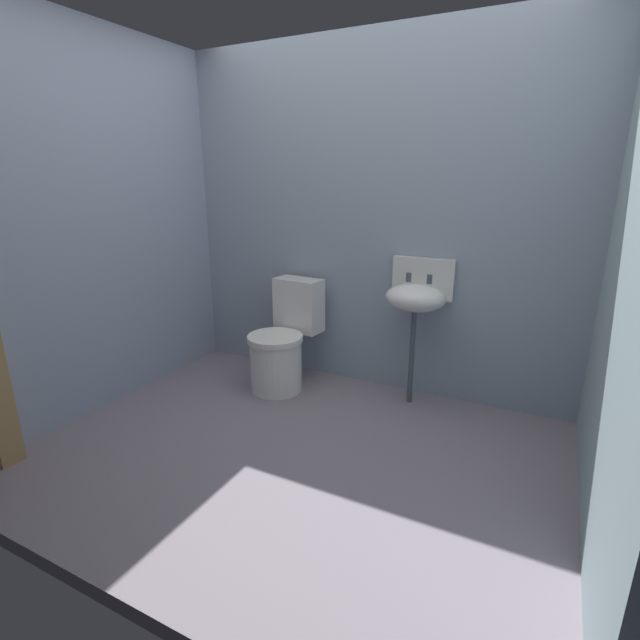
# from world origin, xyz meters

# --- Properties ---
(ground_plane) EXTENTS (3.30, 2.45, 0.08)m
(ground_plane) POSITION_xyz_m (0.00, 0.00, -0.04)
(ground_plane) COLOR slate
(wall_back) EXTENTS (3.30, 0.10, 2.42)m
(wall_back) POSITION_xyz_m (0.00, 1.08, 1.21)
(wall_back) COLOR #8A9BAC
(wall_back) RESTS_ON ground
(wall_left) EXTENTS (0.10, 2.25, 2.42)m
(wall_left) POSITION_xyz_m (-1.50, 0.10, 1.21)
(wall_left) COLOR #8B98AF
(wall_left) RESTS_ON ground
(toilet_near_wall) EXTENTS (0.44, 0.62, 0.78)m
(toilet_near_wall) POSITION_xyz_m (-0.52, 0.67, 0.32)
(toilet_near_wall) COLOR white
(toilet_near_wall) RESTS_ON ground
(sink) EXTENTS (0.42, 0.35, 0.99)m
(sink) POSITION_xyz_m (0.41, 0.86, 0.75)
(sink) COLOR #474F57
(sink) RESTS_ON ground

